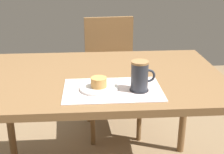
% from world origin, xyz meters
% --- Properties ---
extents(dining_table, '(1.31, 0.84, 0.75)m').
position_xyz_m(dining_table, '(0.00, 0.00, 0.68)').
color(dining_table, brown).
rests_on(dining_table, ground_plane).
extents(wooden_chair, '(0.45, 0.45, 0.89)m').
position_xyz_m(wooden_chair, '(0.12, 0.77, 0.49)').
color(wooden_chair, brown).
rests_on(wooden_chair, ground_plane).
extents(placemat, '(0.46, 0.29, 0.00)m').
position_xyz_m(placemat, '(0.06, -0.21, 0.75)').
color(placemat, silver).
rests_on(placemat, dining_table).
extents(pastry_plate, '(0.18, 0.18, 0.01)m').
position_xyz_m(pastry_plate, '(-0.01, -0.20, 0.76)').
color(pastry_plate, white).
rests_on(pastry_plate, placemat).
extents(pastry, '(0.07, 0.07, 0.05)m').
position_xyz_m(pastry, '(-0.01, -0.20, 0.79)').
color(pastry, tan).
rests_on(pastry, pastry_plate).
extents(coffee_coaster, '(0.09, 0.09, 0.00)m').
position_xyz_m(coffee_coaster, '(0.18, -0.23, 0.76)').
color(coffee_coaster, '#232328').
rests_on(coffee_coaster, placemat).
extents(coffee_mug, '(0.11, 0.08, 0.14)m').
position_xyz_m(coffee_mug, '(0.18, -0.23, 0.83)').
color(coffee_mug, '#2D333D').
rests_on(coffee_mug, coffee_coaster).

